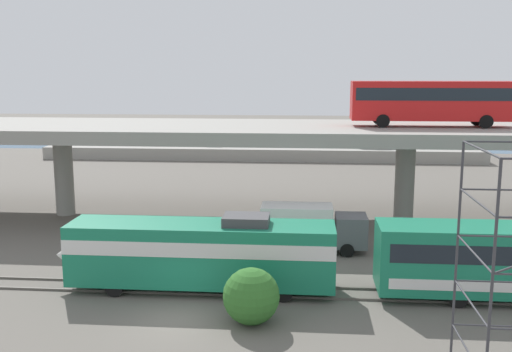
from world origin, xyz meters
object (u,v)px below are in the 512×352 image
at_px(parked_car_1, 158,138).
at_px(parked_car_4, 305,138).
at_px(parked_car_0, 356,138).
at_px(parked_car_2, 370,140).
at_px(parked_car_3, 214,140).
at_px(parked_car_6, 401,139).
at_px(transit_bus_on_overpass, 432,99).
at_px(parked_car_5, 376,142).
at_px(service_truck_west, 310,227).
at_px(train_locomotive, 188,250).

xyz_separation_m(parked_car_1, parked_car_4, (20.30, 1.92, -0.00)).
distance_m(parked_car_0, parked_car_2, 3.03).
bearing_deg(parked_car_3, parked_car_6, 7.84).
height_order(transit_bus_on_overpass, parked_car_1, transit_bus_on_overpass).
bearing_deg(parked_car_4, parked_car_3, -165.94).
distance_m(parked_car_3, parked_car_5, 21.55).
bearing_deg(parked_car_6, parked_car_5, 48.82).
xyz_separation_m(service_truck_west, parked_car_0, (6.55, 45.56, 0.72)).
bearing_deg(parked_car_1, parked_car_4, -174.58).
relative_size(train_locomotive, parked_car_5, 3.40).
distance_m(parked_car_1, parked_car_5, 29.60).
bearing_deg(parked_car_6, train_locomotive, 70.12).
bearing_deg(transit_bus_on_overpass, train_locomotive, -134.34).
height_order(parked_car_0, parked_car_2, same).
relative_size(parked_car_1, parked_car_5, 0.99).
bearing_deg(service_truck_west, train_locomotive, -130.81).
height_order(parked_car_3, parked_car_4, same).
bearing_deg(transit_bus_on_overpass, parked_car_6, 84.48).
relative_size(service_truck_west, parked_car_5, 1.54).
xyz_separation_m(train_locomotive, parked_car_5, (15.20, 48.38, 0.16)).
relative_size(transit_bus_on_overpass, parked_car_3, 2.72).
height_order(parked_car_2, parked_car_4, same).
xyz_separation_m(parked_car_1, parked_car_3, (7.99, -1.16, 0.00)).
height_order(parked_car_2, parked_car_6, same).
xyz_separation_m(parked_car_2, parked_car_6, (4.45, 2.32, 0.00)).
bearing_deg(parked_car_3, parked_car_4, 14.06).
bearing_deg(parked_car_6, parked_car_4, 1.83).
bearing_deg(parked_car_0, parked_car_5, -65.62).
relative_size(parked_car_0, parked_car_4, 1.06).
bearing_deg(transit_bus_on_overpass, parked_car_4, 104.66).
distance_m(parked_car_0, parked_car_3, 19.75).
xyz_separation_m(service_truck_west, parked_car_1, (-20.83, 42.96, 0.72)).
relative_size(parked_car_0, parked_car_5, 0.97).
height_order(service_truck_west, parked_car_6, parked_car_6).
bearing_deg(parked_car_4, parked_car_1, -174.58).
relative_size(service_truck_west, parked_car_3, 1.54).
xyz_separation_m(service_truck_west, parked_car_6, (12.60, 45.31, 0.72)).
height_order(train_locomotive, parked_car_2, train_locomotive).
xyz_separation_m(parked_car_0, parked_car_4, (-7.08, -0.67, -0.00)).
bearing_deg(train_locomotive, parked_car_4, -96.50).
bearing_deg(parked_car_5, parked_car_3, -2.57).
distance_m(train_locomotive, parked_car_6, 56.20).
xyz_separation_m(train_locomotive, parked_car_2, (14.66, 50.53, 0.16)).
bearing_deg(train_locomotive, transit_bus_on_overpass, -134.34).
height_order(train_locomotive, parked_car_0, train_locomotive).
height_order(train_locomotive, parked_car_6, train_locomotive).
xyz_separation_m(train_locomotive, transit_bus_on_overpass, (15.54, 15.90, 7.30)).
bearing_deg(train_locomotive, parked_car_5, -107.44).
height_order(transit_bus_on_overpass, parked_car_2, transit_bus_on_overpass).
height_order(parked_car_0, parked_car_1, same).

